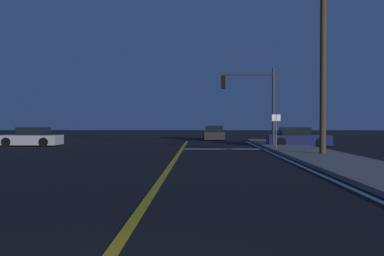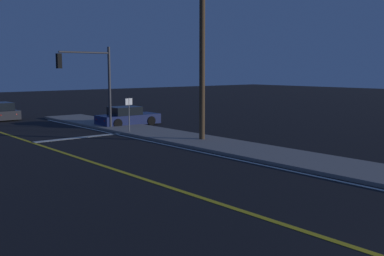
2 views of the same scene
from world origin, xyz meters
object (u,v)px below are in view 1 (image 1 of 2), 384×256
car_parked_curb_navy (298,138)px  car_side_waiting_charcoal (214,134)px  car_lead_oncoming_silver (31,138)px  street_sign_corner (276,125)px  traffic_signal_near_right (254,95)px  utility_pole_right (323,42)px

car_parked_curb_navy → car_side_waiting_charcoal: bearing=-148.7°
car_side_waiting_charcoal → car_lead_oncoming_silver: 16.74m
car_side_waiting_charcoal → street_sign_corner: size_ratio=2.03×
car_lead_oncoming_silver → street_sign_corner: street_sign_corner is taller
car_lead_oncoming_silver → traffic_signal_near_right: bearing=-91.8°
utility_pole_right → car_parked_curb_navy: bearing=85.1°
car_parked_curb_navy → car_lead_oncoming_silver: 18.89m
utility_pole_right → car_lead_oncoming_silver: bearing=154.6°
car_side_waiting_charcoal → utility_pole_right: size_ratio=0.41×
car_lead_oncoming_silver → street_sign_corner: bearing=-101.1°
car_side_waiting_charcoal → utility_pole_right: 20.06m
car_side_waiting_charcoal → street_sign_corner: bearing=-75.9°
traffic_signal_near_right → street_sign_corner: 3.64m
car_parked_curb_navy → street_sign_corner: 4.34m
car_lead_oncoming_silver → street_sign_corner: 17.11m
traffic_signal_near_right → utility_pole_right: 8.59m
car_side_waiting_charcoal → utility_pole_right: (4.84, -18.79, 5.10)m
car_side_waiting_charcoal → car_parked_curb_navy: size_ratio=1.03×
car_lead_oncoming_silver → utility_pole_right: 20.72m
car_parked_curb_navy → street_sign_corner: street_sign_corner is taller
car_parked_curb_navy → utility_pole_right: size_ratio=0.40×
traffic_signal_near_right → utility_pole_right: (2.44, -7.97, 2.09)m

